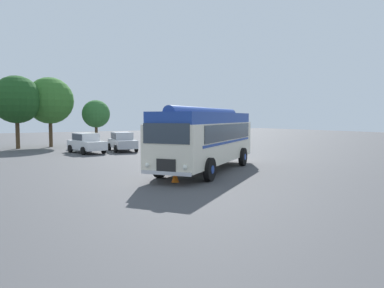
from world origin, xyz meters
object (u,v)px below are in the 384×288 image
at_px(car_near_left, 86,143).
at_px(traffic_cone, 175,176).
at_px(car_mid_left, 122,141).
at_px(vintage_bus, 206,137).

xyz_separation_m(car_near_left, traffic_cone, (-0.72, -16.07, -0.57)).
height_order(car_mid_left, traffic_cone, car_mid_left).
xyz_separation_m(car_near_left, car_mid_left, (3.18, 0.06, 0.00)).
relative_size(vintage_bus, car_mid_left, 2.19).
relative_size(car_near_left, traffic_cone, 7.98).
bearing_deg(vintage_bus, car_near_left, 100.39).
height_order(car_near_left, car_mid_left, same).
xyz_separation_m(car_mid_left, traffic_cone, (-3.89, -16.14, -0.57)).
bearing_deg(car_near_left, vintage_bus, -79.61).
distance_m(vintage_bus, traffic_cone, 4.26).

